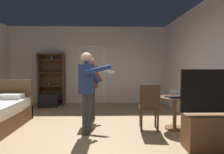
{
  "coord_description": "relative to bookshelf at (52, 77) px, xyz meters",
  "views": [
    {
      "loc": [
        0.71,
        -3.73,
        1.38
      ],
      "look_at": [
        0.82,
        0.56,
        1.13
      ],
      "focal_mm": 30.86,
      "sensor_mm": 36.0,
      "label": 1
    }
  ],
  "objects": [
    {
      "name": "person_blue_shirt",
      "position": [
        1.56,
        -2.97,
        -0.03
      ],
      "size": [
        0.7,
        0.57,
        1.65
      ],
      "color": "#333338",
      "rests_on": "ground_plane"
    },
    {
      "name": "side_table",
      "position": [
        3.45,
        -2.78,
        -0.5
      ],
      "size": [
        0.69,
        0.69,
        0.7
      ],
      "color": "brown",
      "rests_on": "ground_plane"
    },
    {
      "name": "wooden_chair",
      "position": [
        2.87,
        -2.86,
        -0.43
      ],
      "size": [
        0.46,
        0.46,
        0.99
      ],
      "color": "#4C331E",
      "rests_on": "ground_plane"
    },
    {
      "name": "ground_plane",
      "position": [
        1.26,
        -3.16,
        -0.97
      ],
      "size": [
        7.32,
        7.32,
        0.0
      ],
      "primitive_type": "plane",
      "color": "#997A56"
    },
    {
      "name": "bottle_on_table",
      "position": [
        3.59,
        -2.86,
        -0.17
      ],
      "size": [
        0.06,
        0.06,
        0.24
      ],
      "color": "#3D440D",
      "rests_on": "side_table"
    },
    {
      "name": "bookshelf",
      "position": [
        0.0,
        0.0,
        0.0
      ],
      "size": [
        0.92,
        0.32,
        1.81
      ],
      "color": "#4C331E",
      "rests_on": "ground_plane"
    },
    {
      "name": "doorway_frame",
      "position": [
        1.43,
        0.15,
        0.25
      ],
      "size": [
        0.93,
        0.08,
        2.13
      ],
      "color": "white",
      "rests_on": "ground_plane"
    },
    {
      "name": "tv_flatscreen",
      "position": [
        3.78,
        -3.81,
        -0.57
      ],
      "size": [
        1.22,
        0.4,
        1.33
      ],
      "color": "brown",
      "rests_on": "ground_plane"
    },
    {
      "name": "laptop",
      "position": [
        3.43,
        -2.82,
        -0.22
      ],
      "size": [
        0.4,
        0.4,
        0.15
      ],
      "color": "black",
      "rests_on": "side_table"
    },
    {
      "name": "wall_back",
      "position": [
        1.26,
        0.23,
        0.43
      ],
      "size": [
        5.88,
        0.12,
        2.8
      ],
      "primitive_type": "cube",
      "color": "silver",
      "rests_on": "ground_plane"
    },
    {
      "name": "suitcase_dark",
      "position": [
        0.0,
        -0.49,
        -0.75
      ],
      "size": [
        0.67,
        0.44,
        0.46
      ],
      "primitive_type": "cube",
      "rotation": [
        0.0,
        0.0,
        0.23
      ],
      "color": "black",
      "rests_on": "ground_plane"
    },
    {
      "name": "wall_right",
      "position": [
        4.14,
        -3.16,
        0.43
      ],
      "size": [
        0.12,
        6.89,
        2.8
      ],
      "primitive_type": "cube",
      "color": "silver",
      "rests_on": "ground_plane"
    },
    {
      "name": "person_striped_shirt",
      "position": [
        1.57,
        -2.04,
        -0.06
      ],
      "size": [
        0.65,
        0.68,
        1.59
      ],
      "color": "#333338",
      "rests_on": "ground_plane"
    }
  ]
}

